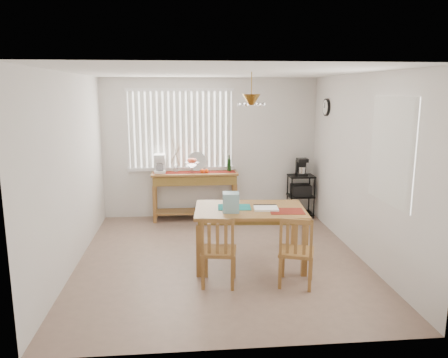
{
  "coord_description": "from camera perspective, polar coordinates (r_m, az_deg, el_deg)",
  "views": [
    {
      "loc": [
        -0.51,
        -5.89,
        2.36
      ],
      "look_at": [
        0.1,
        0.55,
        1.05
      ],
      "focal_mm": 35.0,
      "sensor_mm": 36.0,
      "label": 1
    }
  ],
  "objects": [
    {
      "name": "wire_cart",
      "position": [
        8.41,
        9.98,
        -1.65
      ],
      "size": [
        0.47,
        0.38,
        0.8
      ],
      "color": "black",
      "rests_on": "ground"
    },
    {
      "name": "ground",
      "position": [
        6.37,
        -0.44,
        -10.35
      ],
      "size": [
        4.0,
        4.5,
        0.01
      ],
      "primitive_type": "cube",
      "color": "#8F7161"
    },
    {
      "name": "table_items",
      "position": [
        5.79,
        2.09,
        -3.28
      ],
      "size": [
        1.14,
        0.62,
        0.25
      ],
      "color": "#157979",
      "rests_on": "dining_table"
    },
    {
      "name": "cart_items",
      "position": [
        8.32,
        10.08,
        1.51
      ],
      "size": [
        0.19,
        0.23,
        0.33
      ],
      "color": "black",
      "rests_on": "wire_cart"
    },
    {
      "name": "dining_table",
      "position": [
        5.97,
        3.41,
        -4.69
      ],
      "size": [
        1.56,
        1.07,
        0.79
      ],
      "color": "olive",
      "rests_on": "ground"
    },
    {
      "name": "chair_right",
      "position": [
        5.45,
        9.43,
        -9.36
      ],
      "size": [
        0.52,
        0.52,
        0.89
      ],
      "color": "olive",
      "rests_on": "ground"
    },
    {
      "name": "sideboard_items",
      "position": [
        8.03,
        -5.71,
        1.86
      ],
      "size": [
        1.5,
        0.37,
        0.68
      ],
      "color": "maroon",
      "rests_on": "sideboard"
    },
    {
      "name": "sideboard",
      "position": [
        8.08,
        -3.76,
        -0.67
      ],
      "size": [
        1.58,
        0.44,
        0.89
      ],
      "color": "olive",
      "rests_on": "ground"
    },
    {
      "name": "chair_left",
      "position": [
        5.39,
        -0.71,
        -9.4
      ],
      "size": [
        0.48,
        0.48,
        0.9
      ],
      "color": "olive",
      "rests_on": "ground"
    },
    {
      "name": "room_shell",
      "position": [
        5.97,
        -0.45,
        5.01
      ],
      "size": [
        4.2,
        4.7,
        2.7
      ],
      "color": "silver",
      "rests_on": "ground"
    }
  ]
}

